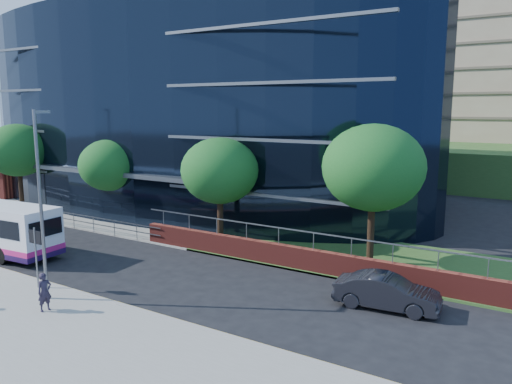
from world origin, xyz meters
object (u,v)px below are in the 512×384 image
Objects in this scene: brick_pavilion at (8,173)px; pedestrian at (45,292)px; tree_far_c at (220,171)px; parked_car at (387,292)px; tree_far_b at (110,165)px; tree_far_d at (373,168)px; street_sign at (36,245)px; tree_far_a at (18,150)px; streetlight_east at (41,200)px.

brick_pavilion reaches higher than pedestrian.
brick_pavilion is 5.47× the size of pedestrian.
tree_far_c is 1.52× the size of parked_car.
tree_far_b is (19.00, -4.00, 2.27)m from brick_pavilion.
pedestrian is (29.11, -16.56, -1.00)m from brick_pavilion.
tree_far_d is (19.00, 0.50, 0.98)m from tree_far_b.
tree_far_c is at bearing -2.86° from tree_far_b.
street_sign is 13.54m from tree_far_b.
tree_far_a is at bearing -178.03° from tree_far_d.
tree_far_d is 7.31m from parked_car.
tree_far_a reaches higher than parked_car.
streetlight_east is (9.00, -11.67, 0.23)m from tree_far_b.
street_sign is 0.65× the size of parked_car.
pedestrian is at bearing -89.48° from tree_far_c.
tree_far_d is 1.73× the size of parked_car.
brick_pavilion is 10.48m from tree_far_a.
streetlight_east is at bearing -52.37° from tree_far_b.
tree_far_a is 4.44× the size of pedestrian.
tree_far_a is 20.00m from tree_far_c.
pedestrian is (20.11, -12.07, -3.93)m from tree_far_a.
tree_far_b is (-7.50, 11.09, 2.06)m from street_sign.
tree_far_b reaches higher than pedestrian.
street_sign is 16.61m from tree_far_d.
street_sign is at bearing -29.65° from brick_pavilion.
street_sign is (26.50, -15.09, 0.21)m from brick_pavilion.
street_sign is at bearing 68.86° from pedestrian.
tree_far_a is at bearing 76.30° from parked_car.
tree_far_a is 1.15× the size of tree_far_b.
tree_far_b is at bearing 127.63° from streetlight_east.
brick_pavilion is 32.19m from streetlight_east.
tree_far_c is (20.00, 0.00, -0.33)m from tree_far_a.
pedestrian is at bearing -30.96° from tree_far_a.
streetlight_east reaches higher than tree_far_d.
brick_pavilion is 3.07× the size of street_sign.
brick_pavilion is 1.16× the size of tree_far_d.
brick_pavilion is 1.23× the size of tree_far_a.
tree_far_b is at bearing 71.59° from parked_car.
tree_far_c reaches higher than street_sign.
tree_far_b is 1.41× the size of parked_car.
tree_far_b is 10.02m from tree_far_c.
tree_far_c reaches higher than brick_pavilion.
streetlight_east is (-10.00, -12.17, -0.75)m from tree_far_d.
tree_far_c is 4.14× the size of pedestrian.
tree_far_c is at bearing -173.66° from tree_far_d.
tree_far_d is at bearing 1.97° from tree_far_a.
brick_pavilion is at bearing 71.77° from parked_car.
tree_far_a is at bearing 180.00° from tree_far_c.
tree_far_a is 32.09m from parked_car.
tree_far_a reaches higher than brick_pavilion.
tree_far_c reaches higher than pedestrian.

